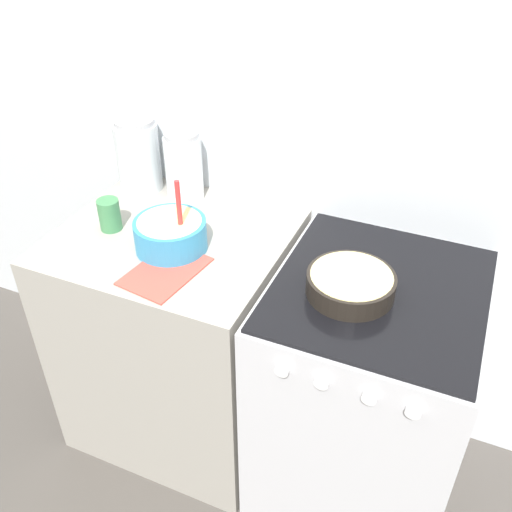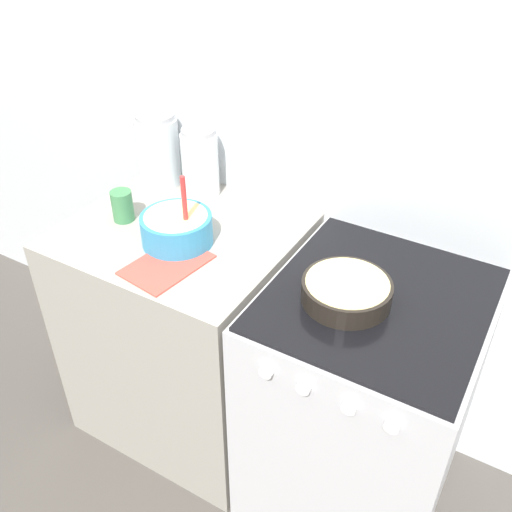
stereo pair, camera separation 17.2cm
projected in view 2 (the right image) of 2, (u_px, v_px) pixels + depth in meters
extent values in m
cube|color=silver|center=(334.00, 134.00, 1.86)|extent=(4.51, 0.05, 2.40)
cube|color=#9E998E|center=(189.00, 328.00, 2.20)|extent=(0.76, 0.68, 0.91)
cube|color=silver|center=(362.00, 403.00, 1.91)|extent=(0.63, 0.68, 0.90)
cube|color=black|center=(379.00, 299.00, 1.64)|extent=(0.61, 0.66, 0.01)
cylinder|color=white|center=(266.00, 372.00, 1.51)|extent=(0.04, 0.02, 0.04)
cylinder|color=white|center=(304.00, 388.00, 1.47)|extent=(0.04, 0.02, 0.04)
cylinder|color=white|center=(349.00, 408.00, 1.41)|extent=(0.04, 0.02, 0.04)
cylinder|color=white|center=(392.00, 426.00, 1.37)|extent=(0.04, 0.02, 0.04)
cylinder|color=#338CBF|center=(177.00, 229.00, 1.84)|extent=(0.23, 0.23, 0.10)
cylinder|color=#EFDB8C|center=(176.00, 223.00, 1.82)|extent=(0.20, 0.20, 0.06)
cylinder|color=red|center=(185.00, 210.00, 1.77)|extent=(0.02, 0.02, 0.23)
cylinder|color=black|center=(346.00, 291.00, 1.61)|extent=(0.26, 0.26, 0.06)
cylinder|color=#EFDB8C|center=(347.00, 290.00, 1.61)|extent=(0.24, 0.24, 0.05)
cylinder|color=silver|center=(158.00, 151.00, 2.14)|extent=(0.16, 0.16, 0.25)
cylinder|color=tan|center=(160.00, 163.00, 2.17)|extent=(0.14, 0.14, 0.15)
cylinder|color=#B2B2B7|center=(155.00, 116.00, 2.06)|extent=(0.14, 0.14, 0.02)
cylinder|color=silver|center=(200.00, 165.00, 2.07)|extent=(0.13, 0.13, 0.24)
cylinder|color=red|center=(201.00, 177.00, 2.09)|extent=(0.12, 0.12, 0.14)
cylinder|color=#B2B2B7|center=(198.00, 132.00, 1.99)|extent=(0.12, 0.12, 0.02)
cylinder|color=#3F7F4C|center=(122.00, 206.00, 1.95)|extent=(0.07, 0.07, 0.11)
cube|color=#CC4C3F|center=(167.00, 265.00, 1.76)|extent=(0.22, 0.28, 0.01)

